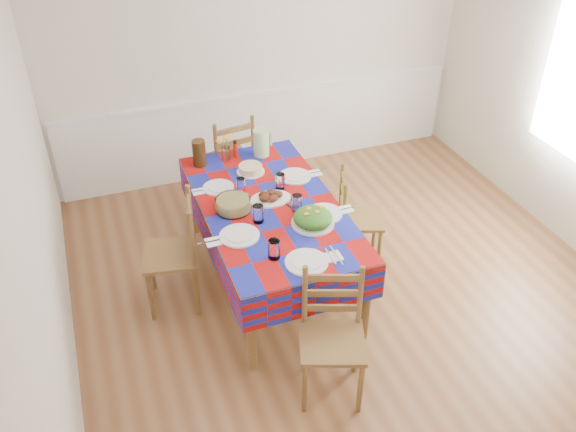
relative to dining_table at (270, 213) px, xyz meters
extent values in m
cube|color=brown|center=(0.56, -0.58, -0.72)|extent=(4.50, 5.00, 0.04)
cube|color=beige|center=(0.56, 1.94, 0.65)|extent=(4.50, 0.04, 2.70)
cube|color=beige|center=(-1.71, -0.58, 0.65)|extent=(0.04, 5.00, 2.70)
cube|color=white|center=(0.56, 1.89, 0.20)|extent=(4.41, 0.06, 0.04)
cube|color=white|center=(0.56, 1.90, -0.25)|extent=(4.41, 0.03, 0.90)
cylinder|color=brown|center=(-0.45, -0.92, -0.33)|extent=(0.07, 0.07, 0.73)
cylinder|color=brown|center=(0.45, -0.92, -0.33)|extent=(0.07, 0.07, 0.73)
cylinder|color=brown|center=(-0.45, 0.92, -0.33)|extent=(0.07, 0.07, 0.73)
cylinder|color=brown|center=(0.45, 0.92, -0.33)|extent=(0.07, 0.07, 0.73)
cube|color=brown|center=(0.00, 0.00, 0.06)|extent=(1.03, 1.96, 0.04)
cube|color=#970D0D|center=(0.00, 0.00, 0.08)|extent=(1.07, 2.00, 0.01)
cube|color=#970D0D|center=(-0.54, 0.00, -0.08)|extent=(0.01, 2.00, 0.31)
cube|color=#970D0D|center=(0.54, 0.00, -0.08)|extent=(0.01, 2.00, 0.31)
cube|color=#970D0D|center=(0.00, -1.00, -0.08)|extent=(1.07, 0.01, 0.31)
cube|color=#970D0D|center=(0.00, 1.00, -0.08)|extent=(1.07, 0.01, 0.31)
cylinder|color=white|center=(0.01, -0.80, 0.09)|extent=(0.31, 0.31, 0.02)
cylinder|color=white|center=(0.01, -0.80, 0.11)|extent=(0.22, 0.22, 0.01)
cylinder|color=white|center=(-0.19, -0.66, 0.16)|extent=(0.09, 0.09, 0.15)
cube|color=white|center=(0.22, -0.80, 0.09)|extent=(0.12, 0.12, 0.01)
cube|color=silver|center=(0.19, -0.80, 0.10)|extent=(0.01, 0.20, 0.00)
cube|color=silver|center=(0.24, -0.80, 0.10)|extent=(0.01, 0.23, 0.00)
cylinder|color=white|center=(-0.35, -0.33, 0.09)|extent=(0.31, 0.31, 0.02)
cylinder|color=white|center=(-0.35, -0.33, 0.11)|extent=(0.22, 0.22, 0.01)
cylinder|color=white|center=(-0.16, -0.20, 0.16)|extent=(0.09, 0.09, 0.15)
cube|color=white|center=(-0.56, -0.33, 0.09)|extent=(0.11, 0.11, 0.01)
cube|color=silver|center=(-0.58, -0.33, 0.10)|extent=(0.19, 0.01, 0.00)
cube|color=silver|center=(-0.53, -0.33, 0.10)|extent=(0.23, 0.01, 0.00)
cylinder|color=white|center=(-0.33, 0.39, 0.09)|extent=(0.26, 0.26, 0.01)
cylinder|color=white|center=(-0.33, 0.39, 0.10)|extent=(0.19, 0.19, 0.01)
cylinder|color=white|center=(-0.16, 0.27, 0.15)|extent=(0.07, 0.07, 0.13)
cube|color=white|center=(-0.50, 0.39, 0.09)|extent=(0.10, 0.10, 0.01)
cube|color=silver|center=(-0.52, 0.39, 0.09)|extent=(0.17, 0.01, 0.00)
cube|color=silver|center=(-0.48, 0.39, 0.09)|extent=(0.20, 0.01, 0.00)
cylinder|color=white|center=(0.36, -0.28, 0.09)|extent=(0.29, 0.29, 0.02)
cylinder|color=white|center=(0.36, -0.28, 0.11)|extent=(0.20, 0.20, 0.01)
cylinder|color=white|center=(0.18, -0.15, 0.16)|extent=(0.08, 0.08, 0.14)
cube|color=white|center=(0.56, -0.28, 0.09)|extent=(0.11, 0.11, 0.01)
cube|color=silver|center=(0.54, -0.28, 0.10)|extent=(0.18, 0.01, 0.00)
cube|color=silver|center=(0.58, -0.28, 0.10)|extent=(0.21, 0.01, 0.00)
cylinder|color=white|center=(0.35, 0.33, 0.09)|extent=(0.29, 0.29, 0.01)
cylinder|color=white|center=(0.35, 0.33, 0.10)|extent=(0.20, 0.20, 0.01)
cylinder|color=white|center=(0.16, 0.20, 0.16)|extent=(0.08, 0.08, 0.14)
cube|color=white|center=(0.54, 0.33, 0.09)|extent=(0.11, 0.11, 0.01)
cube|color=silver|center=(0.51, 0.33, 0.10)|extent=(0.18, 0.01, 0.00)
cube|color=silver|center=(0.56, 0.33, 0.10)|extent=(0.21, 0.01, 0.00)
ellipsoid|color=white|center=(0.03, 0.06, 0.10)|extent=(0.35, 0.25, 0.02)
ellipsoid|color=black|center=(0.09, 0.06, 0.13)|extent=(0.09, 0.08, 0.05)
ellipsoid|color=black|center=(0.05, 0.10, 0.13)|extent=(0.09, 0.08, 0.05)
ellipsoid|color=black|center=(-0.02, 0.09, 0.13)|extent=(0.09, 0.08, 0.05)
ellipsoid|color=black|center=(-0.03, 0.04, 0.13)|extent=(0.09, 0.08, 0.05)
ellipsoid|color=black|center=(0.03, 0.02, 0.13)|extent=(0.09, 0.08, 0.05)
cylinder|color=white|center=(0.23, -0.37, 0.09)|extent=(0.34, 0.34, 0.02)
ellipsoid|color=#134210|center=(0.23, -0.37, 0.15)|extent=(0.30, 0.30, 0.13)
cube|color=orange|center=(0.16, -0.41, 0.21)|extent=(0.04, 0.03, 0.01)
cube|color=orange|center=(0.21, -0.34, 0.21)|extent=(0.05, 0.05, 0.01)
cube|color=orange|center=(0.25, -0.41, 0.21)|extent=(0.03, 0.04, 0.01)
cube|color=orange|center=(0.30, -0.34, 0.21)|extent=(0.04, 0.05, 0.01)
cylinder|color=white|center=(-0.30, 0.03, 0.14)|extent=(0.29, 0.29, 0.10)
cylinder|color=tan|center=(-0.30, 0.03, 0.14)|extent=(0.26, 0.26, 0.09)
cylinder|color=white|center=(0.01, 0.54, 0.09)|extent=(0.25, 0.25, 0.01)
cylinder|color=tan|center=(0.01, 0.54, 0.13)|extent=(0.21, 0.21, 0.06)
cube|color=black|center=(0.17, -0.14, 0.09)|extent=(0.12, 0.29, 0.01)
cube|color=black|center=(0.22, -0.12, 0.09)|extent=(0.06, 0.31, 0.01)
cylinder|color=white|center=(-0.14, 0.82, 0.15)|extent=(0.08, 0.08, 0.13)
cylinder|color=#396D24|center=(-0.16, 0.82, 0.20)|extent=(0.01, 0.01, 0.19)
ellipsoid|color=orange|center=(-0.19, 0.82, 0.30)|extent=(0.06, 0.06, 0.02)
cylinder|color=#396D24|center=(-0.12, 0.83, 0.20)|extent=(0.01, 0.01, 0.19)
ellipsoid|color=orange|center=(-0.09, 0.84, 0.32)|extent=(0.06, 0.06, 0.02)
cylinder|color=#396D24|center=(-0.14, 0.80, 0.20)|extent=(0.01, 0.01, 0.19)
ellipsoid|color=orange|center=(-0.14, 0.77, 0.33)|extent=(0.06, 0.06, 0.02)
cylinder|color=red|center=(-0.04, 0.85, 0.17)|extent=(0.04, 0.04, 0.17)
cylinder|color=#ACDC9B|center=(0.20, 0.81, 0.21)|extent=(0.15, 0.15, 0.25)
cylinder|color=#311C0B|center=(-0.38, 0.82, 0.21)|extent=(0.12, 0.12, 0.24)
cube|color=white|center=(-0.02, -0.97, 0.10)|extent=(0.08, 0.03, 0.02)
cylinder|color=brown|center=(-0.24, -1.41, -0.46)|extent=(0.04, 0.04, 0.47)
cylinder|color=brown|center=(0.11, -1.54, -0.46)|extent=(0.04, 0.04, 0.47)
cylinder|color=brown|center=(-0.11, -1.08, -0.46)|extent=(0.04, 0.04, 0.47)
cylinder|color=brown|center=(0.24, -1.21, -0.46)|extent=(0.04, 0.04, 0.47)
cube|color=brown|center=(0.00, -1.31, -0.21)|extent=(0.56, 0.54, 0.03)
cylinder|color=brown|center=(-0.11, -1.07, 0.03)|extent=(0.04, 0.04, 0.52)
cylinder|color=brown|center=(0.24, -1.20, 0.03)|extent=(0.04, 0.04, 0.52)
cube|color=brown|center=(0.07, -1.14, -0.07)|extent=(0.36, 0.15, 0.05)
cube|color=brown|center=(0.07, -1.14, 0.07)|extent=(0.36, 0.15, 0.05)
cube|color=brown|center=(0.07, -1.14, 0.20)|extent=(0.36, 0.15, 0.05)
cylinder|color=brown|center=(0.16, 1.52, -0.45)|extent=(0.04, 0.04, 0.48)
cylinder|color=brown|center=(-0.22, 1.46, -0.45)|extent=(0.04, 0.04, 0.48)
cylinder|color=brown|center=(0.22, 1.16, -0.45)|extent=(0.04, 0.04, 0.48)
cylinder|color=brown|center=(-0.16, 1.10, -0.45)|extent=(0.04, 0.04, 0.48)
cube|color=brown|center=(0.00, 1.31, -0.20)|extent=(0.51, 0.49, 0.03)
cylinder|color=brown|center=(0.22, 1.15, 0.06)|extent=(0.04, 0.04, 0.54)
cylinder|color=brown|center=(-0.16, 1.09, 0.06)|extent=(0.04, 0.04, 0.54)
cube|color=brown|center=(0.03, 1.12, -0.05)|extent=(0.39, 0.08, 0.05)
cube|color=brown|center=(0.03, 1.12, 0.09)|extent=(0.39, 0.08, 0.05)
cube|color=brown|center=(0.03, 1.12, 0.23)|extent=(0.39, 0.08, 0.05)
cylinder|color=brown|center=(-0.99, 0.22, -0.46)|extent=(0.04, 0.04, 0.48)
cylinder|color=brown|center=(-1.06, -0.15, -0.46)|extent=(0.04, 0.04, 0.48)
cylinder|color=brown|center=(-0.63, 0.15, -0.46)|extent=(0.04, 0.04, 0.48)
cylinder|color=brown|center=(-0.70, -0.22, -0.46)|extent=(0.04, 0.04, 0.48)
cube|color=brown|center=(-0.85, 0.00, -0.20)|extent=(0.50, 0.52, 0.03)
cylinder|color=brown|center=(-0.62, 0.15, 0.05)|extent=(0.04, 0.04, 0.53)
cylinder|color=brown|center=(-0.69, -0.22, 0.05)|extent=(0.04, 0.04, 0.53)
cube|color=brown|center=(-0.66, -0.04, -0.06)|extent=(0.09, 0.38, 0.05)
cube|color=brown|center=(-0.66, -0.04, 0.08)|extent=(0.09, 0.38, 0.05)
cube|color=brown|center=(-0.66, -0.04, 0.22)|extent=(0.09, 0.38, 0.05)
cylinder|color=brown|center=(0.94, -0.21, -0.48)|extent=(0.03, 0.03, 0.42)
cylinder|color=brown|center=(1.06, 0.10, -0.48)|extent=(0.03, 0.03, 0.42)
cylinder|color=brown|center=(0.64, -0.10, -0.48)|extent=(0.03, 0.03, 0.42)
cylinder|color=brown|center=(0.75, 0.21, -0.48)|extent=(0.03, 0.03, 0.42)
cube|color=brown|center=(0.85, 0.00, -0.26)|extent=(0.49, 0.50, 0.03)
cylinder|color=brown|center=(0.63, -0.10, -0.04)|extent=(0.03, 0.03, 0.47)
cylinder|color=brown|center=(0.75, 0.22, -0.04)|extent=(0.03, 0.03, 0.47)
cube|color=brown|center=(0.69, 0.06, -0.13)|extent=(0.13, 0.33, 0.05)
cube|color=brown|center=(0.69, 0.06, -0.01)|extent=(0.13, 0.33, 0.05)
cube|color=brown|center=(0.69, 0.06, 0.12)|extent=(0.13, 0.33, 0.05)
camera|label=1|loc=(-1.27, -3.91, 2.83)|focal=38.00mm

